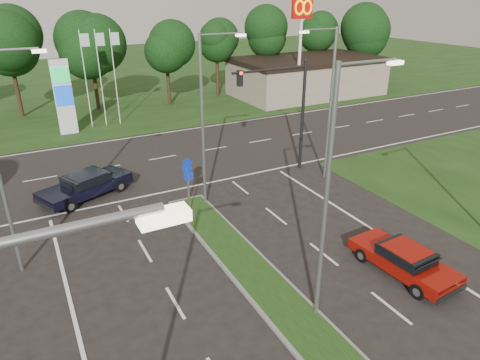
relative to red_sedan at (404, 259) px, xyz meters
name	(u,v)px	position (x,y,z in m)	size (l,w,h in m)	color
verge_far	(78,83)	(-5.54, 48.60, -0.66)	(160.00, 50.00, 0.02)	#183210
cross_road	(149,160)	(-5.54, 17.60, -0.66)	(160.00, 12.00, 0.02)	black
median_kerb	(334,360)	(-5.54, -2.40, -0.60)	(2.00, 26.00, 0.12)	slate
commercial_building	(307,77)	(16.46, 29.60, 1.34)	(16.00, 9.00, 4.00)	gray
streetlight_median_near	(332,187)	(-4.54, -0.40, 4.42)	(2.53, 0.22, 9.00)	gray
streetlight_median_far	(206,114)	(-4.54, 9.60, 4.42)	(2.53, 0.22, 9.00)	gray
streetlight_left_far	(0,157)	(-13.84, 7.60, 4.42)	(2.53, 0.22, 9.00)	gray
streetlight_right_far	(328,98)	(3.26, 9.60, 4.42)	(2.53, 0.22, 9.00)	gray
traffic_signal	(286,101)	(1.65, 11.60, 3.99)	(5.10, 0.42, 7.00)	black
median_signs	(188,176)	(-5.54, 10.00, 1.05)	(1.16, 1.76, 2.38)	gray
gas_pylon	(66,95)	(-9.33, 26.65, 2.54)	(5.80, 1.26, 8.00)	silver
mcdonalds_sign	(302,23)	(12.46, 25.57, 7.33)	(2.20, 0.47, 10.40)	silver
treeline_far	(94,37)	(-5.44, 33.53, 6.17)	(6.00, 6.00, 9.90)	black
red_sedan	(404,259)	(0.00, 0.00, 0.00)	(2.11, 4.57, 1.23)	maroon
navy_sedan	(86,185)	(-10.35, 13.61, 0.09)	(5.46, 3.96, 1.39)	black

